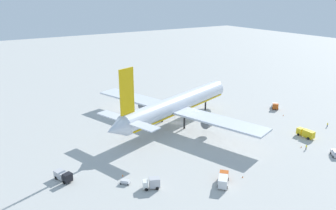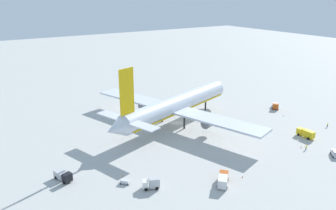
{
  "view_description": "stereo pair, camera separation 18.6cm",
  "coord_description": "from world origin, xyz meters",
  "px_view_note": "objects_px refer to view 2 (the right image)",
  "views": [
    {
      "loc": [
        -70.24,
        -102.05,
        49.73
      ],
      "look_at": [
        -2.41,
        3.26,
        7.12
      ],
      "focal_mm": 35.49,
      "sensor_mm": 36.0,
      "label": 1
    },
    {
      "loc": [
        -70.08,
        -102.15,
        49.73
      ],
      "look_at": [
        -2.41,
        3.26,
        7.12
      ],
      "focal_mm": 35.49,
      "sensor_mm": 36.0,
      "label": 2
    }
  ],
  "objects_px": {
    "service_truck_4": "(223,180)",
    "service_truck_5": "(63,176)",
    "traffic_cone_0": "(301,147)",
    "traffic_cone_3": "(243,177)",
    "ground_worker_0": "(306,147)",
    "service_truck_1": "(275,106)",
    "service_truck_0": "(152,183)",
    "traffic_cone_1": "(283,115)",
    "airliner": "(176,105)",
    "service_truck_3": "(306,133)",
    "ground_worker_2": "(328,125)",
    "traffic_cone_2": "(122,175)",
    "service_van": "(335,153)",
    "baggage_cart_0": "(125,182)"
  },
  "relations": [
    {
      "from": "traffic_cone_3",
      "to": "traffic_cone_1",
      "type": "bearing_deg",
      "value": 27.89
    },
    {
      "from": "service_truck_4",
      "to": "service_truck_1",
      "type": "bearing_deg",
      "value": 29.21
    },
    {
      "from": "ground_worker_2",
      "to": "traffic_cone_0",
      "type": "relative_size",
      "value": 3.15
    },
    {
      "from": "traffic_cone_2",
      "to": "ground_worker_2",
      "type": "bearing_deg",
      "value": -6.78
    },
    {
      "from": "baggage_cart_0",
      "to": "traffic_cone_0",
      "type": "xyz_separation_m",
      "value": [
        59.77,
        -12.01,
        -0.37
      ]
    },
    {
      "from": "service_truck_1",
      "to": "service_truck_0",
      "type": "bearing_deg",
      "value": -162.01
    },
    {
      "from": "ground_worker_0",
      "to": "traffic_cone_1",
      "type": "distance_m",
      "value": 31.92
    },
    {
      "from": "traffic_cone_1",
      "to": "traffic_cone_3",
      "type": "xyz_separation_m",
      "value": [
        -50.19,
        -26.56,
        0.0
      ]
    },
    {
      "from": "service_truck_1",
      "to": "service_truck_3",
      "type": "height_order",
      "value": "service_truck_3"
    },
    {
      "from": "traffic_cone_3",
      "to": "ground_worker_0",
      "type": "bearing_deg",
      "value": 2.64
    },
    {
      "from": "traffic_cone_0",
      "to": "traffic_cone_3",
      "type": "height_order",
      "value": "same"
    },
    {
      "from": "service_truck_5",
      "to": "traffic_cone_3",
      "type": "distance_m",
      "value": 50.36
    },
    {
      "from": "baggage_cart_0",
      "to": "service_truck_0",
      "type": "bearing_deg",
      "value": -49.71
    },
    {
      "from": "service_truck_5",
      "to": "service_van",
      "type": "height_order",
      "value": "service_truck_5"
    },
    {
      "from": "service_truck_3",
      "to": "traffic_cone_0",
      "type": "relative_size",
      "value": 11.79
    },
    {
      "from": "service_truck_3",
      "to": "traffic_cone_3",
      "type": "distance_m",
      "value": 39.83
    },
    {
      "from": "service_truck_4",
      "to": "service_truck_5",
      "type": "height_order",
      "value": "service_truck_4"
    },
    {
      "from": "ground_worker_2",
      "to": "traffic_cone_1",
      "type": "relative_size",
      "value": 3.15
    },
    {
      "from": "traffic_cone_0",
      "to": "service_truck_4",
      "type": "bearing_deg",
      "value": -175.63
    },
    {
      "from": "service_truck_0",
      "to": "service_truck_4",
      "type": "xyz_separation_m",
      "value": [
        17.18,
        -8.94,
        -0.03
      ]
    },
    {
      "from": "service_truck_3",
      "to": "service_truck_4",
      "type": "height_order",
      "value": "service_truck_3"
    },
    {
      "from": "airliner",
      "to": "traffic_cone_3",
      "type": "xyz_separation_m",
      "value": [
        -6.64,
        -43.89,
        -7.57
      ]
    },
    {
      "from": "traffic_cone_0",
      "to": "traffic_cone_2",
      "type": "distance_m",
      "value": 60.82
    },
    {
      "from": "airliner",
      "to": "service_truck_3",
      "type": "distance_m",
      "value": 48.92
    },
    {
      "from": "service_truck_4",
      "to": "service_truck_5",
      "type": "relative_size",
      "value": 1.01
    },
    {
      "from": "traffic_cone_3",
      "to": "traffic_cone_0",
      "type": "bearing_deg",
      "value": 5.86
    },
    {
      "from": "service_truck_0",
      "to": "ground_worker_0",
      "type": "bearing_deg",
      "value": -8.07
    },
    {
      "from": "service_truck_3",
      "to": "baggage_cart_0",
      "type": "bearing_deg",
      "value": 173.87
    },
    {
      "from": "service_truck_0",
      "to": "traffic_cone_1",
      "type": "xyz_separation_m",
      "value": [
        74.56,
        17.37,
        -1.34
      ]
    },
    {
      "from": "traffic_cone_3",
      "to": "traffic_cone_2",
      "type": "bearing_deg",
      "value": 146.04
    },
    {
      "from": "ground_worker_0",
      "to": "traffic_cone_3",
      "type": "bearing_deg",
      "value": -177.36
    },
    {
      "from": "service_truck_1",
      "to": "baggage_cart_0",
      "type": "distance_m",
      "value": 86.48
    },
    {
      "from": "service_truck_0",
      "to": "service_van",
      "type": "relative_size",
      "value": 1.14
    },
    {
      "from": "baggage_cart_0",
      "to": "traffic_cone_2",
      "type": "distance_m",
      "value": 4.11
    },
    {
      "from": "traffic_cone_0",
      "to": "service_truck_3",
      "type": "bearing_deg",
      "value": 28.23
    },
    {
      "from": "service_truck_1",
      "to": "traffic_cone_2",
      "type": "distance_m",
      "value": 84.61
    },
    {
      "from": "service_truck_1",
      "to": "ground_worker_0",
      "type": "height_order",
      "value": "service_truck_1"
    },
    {
      "from": "ground_worker_0",
      "to": "traffic_cone_3",
      "type": "distance_m",
      "value": 30.58
    },
    {
      "from": "service_truck_0",
      "to": "traffic_cone_1",
      "type": "distance_m",
      "value": 76.57
    },
    {
      "from": "service_van",
      "to": "ground_worker_2",
      "type": "height_order",
      "value": "service_van"
    },
    {
      "from": "service_truck_4",
      "to": "traffic_cone_2",
      "type": "xyz_separation_m",
      "value": [
        -21.13,
        18.83,
        -1.31
      ]
    },
    {
      "from": "service_truck_4",
      "to": "ground_worker_2",
      "type": "bearing_deg",
      "value": 8.25
    },
    {
      "from": "service_truck_5",
      "to": "traffic_cone_2",
      "type": "xyz_separation_m",
      "value": [
        14.73,
        -7.02,
        -1.15
      ]
    },
    {
      "from": "service_truck_1",
      "to": "traffic_cone_3",
      "type": "bearing_deg",
      "value": -147.5
    },
    {
      "from": "airliner",
      "to": "service_truck_0",
      "type": "height_order",
      "value": "airliner"
    },
    {
      "from": "service_truck_0",
      "to": "traffic_cone_3",
      "type": "xyz_separation_m",
      "value": [
        24.37,
        -9.19,
        -1.34
      ]
    },
    {
      "from": "ground_worker_0",
      "to": "service_truck_0",
      "type": "bearing_deg",
      "value": 171.93
    },
    {
      "from": "service_truck_4",
      "to": "traffic_cone_0",
      "type": "relative_size",
      "value": 11.77
    },
    {
      "from": "service_truck_3",
      "to": "traffic_cone_1",
      "type": "bearing_deg",
      "value": 59.33
    },
    {
      "from": "service_truck_4",
      "to": "traffic_cone_0",
      "type": "xyz_separation_m",
      "value": [
        37.56,
        2.87,
        -1.31
      ]
    }
  ]
}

